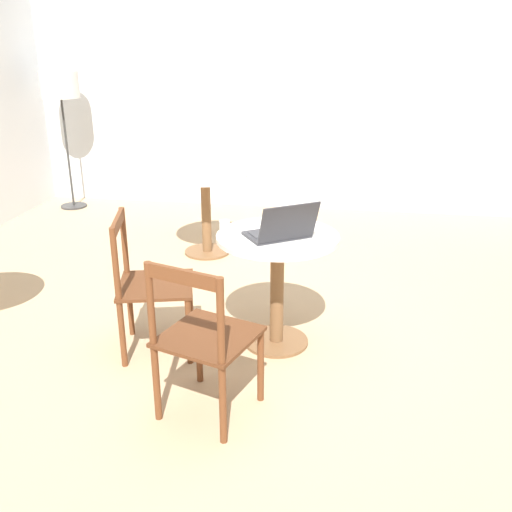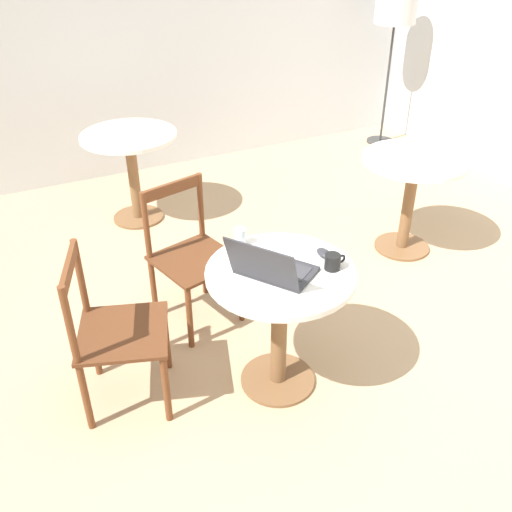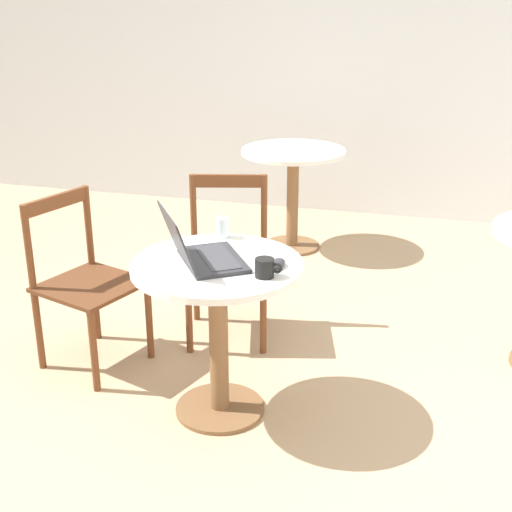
% 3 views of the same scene
% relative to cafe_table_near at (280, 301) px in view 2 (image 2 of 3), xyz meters
% --- Properties ---
extents(ground_plane, '(16.00, 16.00, 0.00)m').
position_rel_cafe_table_near_xyz_m(ground_plane, '(-0.09, -0.07, -0.55)').
color(ground_plane, tan).
extents(wall_back, '(9.40, 0.06, 2.70)m').
position_rel_cafe_table_near_xyz_m(wall_back, '(-0.09, 3.16, 0.80)').
color(wall_back, silver).
rests_on(wall_back, ground_plane).
extents(cafe_table_near, '(0.74, 0.74, 0.73)m').
position_rel_cafe_table_near_xyz_m(cafe_table_near, '(0.00, 0.00, 0.00)').
color(cafe_table_near, brown).
rests_on(cafe_table_near, ground_plane).
extents(cafe_table_mid, '(0.74, 0.74, 0.73)m').
position_rel_cafe_table_near_xyz_m(cafe_table_mid, '(1.51, 0.83, 0.00)').
color(cafe_table_mid, brown).
rests_on(cafe_table_mid, ground_plane).
extents(cafe_table_far, '(0.74, 0.74, 0.73)m').
position_rel_cafe_table_near_xyz_m(cafe_table_far, '(-0.15, 2.18, 0.00)').
color(cafe_table_far, brown).
rests_on(cafe_table_far, ground_plane).
extents(chair_near_left, '(0.56, 0.56, 0.87)m').
position_rel_cafe_table_near_xyz_m(chair_near_left, '(-0.79, 0.27, -0.11)').
color(chair_near_left, brown).
rests_on(chair_near_left, ground_plane).
extents(chair_near_back, '(0.53, 0.53, 0.87)m').
position_rel_cafe_table_near_xyz_m(chair_near_back, '(-0.19, 0.76, -0.11)').
color(chair_near_back, brown).
rests_on(chair_near_back, ground_plane).
extents(floor_lamp, '(0.41, 0.41, 1.49)m').
position_rel_cafe_table_near_xyz_m(floor_lamp, '(2.71, 2.70, 0.75)').
color(floor_lamp, '#333333').
rests_on(floor_lamp, ground_plane).
extents(laptop, '(0.46, 0.47, 0.24)m').
position_rel_cafe_table_near_xyz_m(laptop, '(-0.06, -0.02, 0.23)').
color(laptop, '#2D2D33').
rests_on(laptop, cafe_table_near).
extents(mouse, '(0.06, 0.10, 0.03)m').
position_rel_cafe_table_near_xyz_m(mouse, '(0.26, 0.02, 0.20)').
color(mouse, '#2D2D33').
rests_on(mouse, cafe_table_near).
extents(mug, '(0.11, 0.08, 0.08)m').
position_rel_cafe_table_near_xyz_m(mug, '(0.24, -0.10, 0.22)').
color(mug, black).
rests_on(mug, cafe_table_near).
extents(drinking_glass, '(0.06, 0.06, 0.10)m').
position_rel_cafe_table_near_xyz_m(drinking_glass, '(-0.07, 0.31, 0.23)').
color(drinking_glass, silver).
rests_on(drinking_glass, cafe_table_near).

